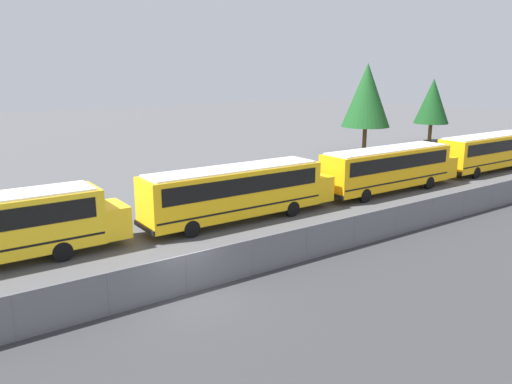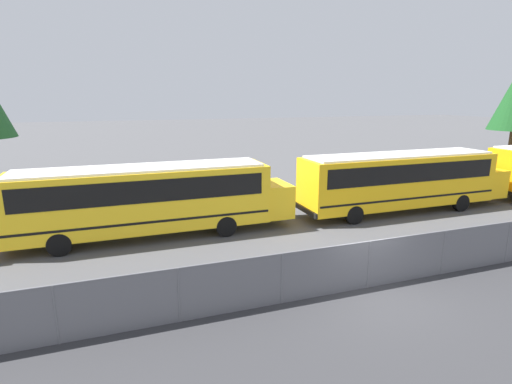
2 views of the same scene
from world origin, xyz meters
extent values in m
plane|color=#4C4C4F|center=(0.00, 0.00, 0.00)|extent=(200.00, 200.00, 0.00)
cube|color=#9EA0A5|center=(0.00, 0.00, 0.79)|extent=(114.61, 0.03, 1.58)
cube|color=slate|center=(0.00, -0.01, 0.79)|extent=(114.61, 0.01, 1.58)
cylinder|color=slate|center=(0.00, 0.00, 1.58)|extent=(114.61, 0.05, 0.05)
cylinder|color=slate|center=(-9.05, 0.00, 0.79)|extent=(0.07, 0.07, 1.58)
cylinder|color=slate|center=(-6.03, 0.00, 0.79)|extent=(0.07, 0.07, 1.58)
cylinder|color=slate|center=(-3.02, 0.00, 0.79)|extent=(0.07, 0.07, 1.58)
cylinder|color=slate|center=(0.00, 0.00, 0.79)|extent=(0.07, 0.07, 1.58)
cylinder|color=slate|center=(3.02, 0.00, 0.79)|extent=(0.07, 0.07, 1.58)
cylinder|color=slate|center=(6.03, 0.00, 0.79)|extent=(0.07, 0.07, 1.58)
cube|color=yellow|center=(-6.34, 7.36, 1.75)|extent=(10.78, 2.42, 2.58)
cube|color=black|center=(-6.34, 7.36, 2.32)|extent=(9.92, 2.46, 0.93)
cube|color=black|center=(-6.34, 7.36, 1.03)|extent=(10.57, 2.45, 0.10)
cube|color=yellow|center=(-0.30, 7.36, 1.23)|extent=(1.29, 2.23, 1.55)
cube|color=black|center=(-11.78, 7.36, 0.61)|extent=(0.12, 2.42, 0.24)
cube|color=silver|center=(-6.34, 7.36, 3.09)|extent=(10.24, 2.18, 0.10)
cylinder|color=black|center=(-2.99, 8.45, 0.46)|extent=(0.92, 0.28, 0.92)
cylinder|color=black|center=(-2.99, 6.27, 0.46)|extent=(0.92, 0.28, 0.92)
cylinder|color=black|center=(-9.68, 8.45, 0.46)|extent=(0.92, 0.28, 0.92)
cylinder|color=black|center=(-9.68, 6.27, 0.46)|extent=(0.92, 0.28, 0.92)
cube|color=yellow|center=(6.66, 6.98, 1.75)|extent=(10.78, 2.42, 2.58)
cube|color=black|center=(6.66, 6.98, 2.32)|extent=(9.92, 2.46, 0.93)
cube|color=black|center=(6.66, 6.98, 1.03)|extent=(10.57, 2.45, 0.10)
cube|color=yellow|center=(12.70, 6.98, 1.23)|extent=(1.29, 2.23, 1.55)
cube|color=black|center=(1.22, 6.98, 0.61)|extent=(0.12, 2.42, 0.24)
cube|color=silver|center=(6.66, 6.98, 3.09)|extent=(10.24, 2.18, 0.10)
cylinder|color=black|center=(10.01, 8.07, 0.46)|extent=(0.92, 0.28, 0.92)
cylinder|color=black|center=(10.01, 5.89, 0.46)|extent=(0.92, 0.28, 0.92)
cylinder|color=black|center=(3.32, 8.07, 0.46)|extent=(0.92, 0.28, 0.92)
cylinder|color=black|center=(3.32, 5.89, 0.46)|extent=(0.92, 0.28, 0.92)
cube|color=black|center=(13.82, 6.75, 0.61)|extent=(0.12, 2.42, 0.24)
cylinder|color=black|center=(15.92, 7.84, 0.46)|extent=(0.92, 0.28, 0.92)
cylinder|color=#51381E|center=(31.63, 20.37, 1.34)|extent=(0.44, 0.44, 2.68)
camera|label=1|loc=(-8.02, -16.03, 8.34)|focal=35.00mm
camera|label=2|loc=(-7.35, -9.98, 6.03)|focal=28.00mm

